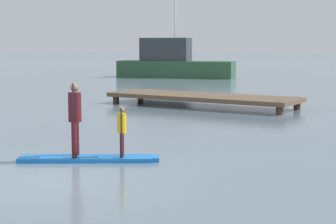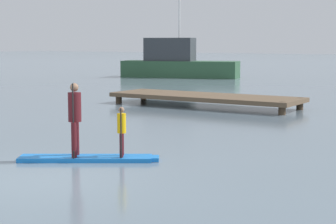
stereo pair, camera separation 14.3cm
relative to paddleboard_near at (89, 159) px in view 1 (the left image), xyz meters
name	(u,v)px [view 1 (the left image)]	position (x,y,z in m)	size (l,w,h in m)	color
ground_plane	(41,180)	(0.39, -1.96, -0.05)	(240.00, 240.00, 0.00)	slate
paddleboard_near	(89,159)	(0.00, 0.00, 0.00)	(3.04, 2.19, 0.10)	blue
paddler_adult	(75,115)	(-0.26, -0.17, 1.04)	(0.42, 0.47, 1.73)	#4C1419
paddler_child_solo	(122,129)	(0.66, 0.41, 0.70)	(0.28, 0.36, 1.16)	#4C1419
motor_boat_small_navy	(173,63)	(-14.95, 28.16, 1.09)	(9.32, 4.66, 7.14)	#2D5638
floating_dock	(202,97)	(-3.24, 11.47, 0.35)	(8.39, 2.55, 0.49)	brown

